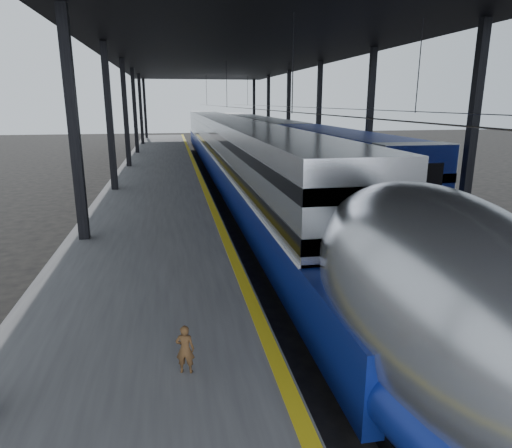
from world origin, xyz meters
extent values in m
plane|color=black|center=(0.00, 0.00, 0.00)|extent=(160.00, 160.00, 0.00)
cube|color=#4C4C4F|center=(-3.50, 20.00, 0.50)|extent=(6.00, 80.00, 1.00)
cube|color=gold|center=(-0.70, 20.00, 1.00)|extent=(0.30, 80.00, 0.01)
cube|color=slate|center=(1.28, 20.00, 0.08)|extent=(0.08, 80.00, 0.16)
cube|color=slate|center=(2.72, 20.00, 0.08)|extent=(0.08, 80.00, 0.16)
cube|color=slate|center=(6.28, 20.00, 0.08)|extent=(0.08, 80.00, 0.16)
cube|color=slate|center=(7.72, 20.00, 0.08)|extent=(0.08, 80.00, 0.16)
cube|color=black|center=(-5.80, 5.00, 4.50)|extent=(0.35, 0.35, 9.00)
cube|color=black|center=(9.60, 5.00, 4.50)|extent=(0.35, 0.35, 9.00)
cube|color=black|center=(-5.80, 15.00, 4.50)|extent=(0.35, 0.35, 9.00)
cube|color=black|center=(9.60, 15.00, 4.50)|extent=(0.35, 0.35, 9.00)
cube|color=black|center=(-5.80, 25.00, 4.50)|extent=(0.35, 0.35, 9.00)
cube|color=black|center=(9.60, 25.00, 4.50)|extent=(0.35, 0.35, 9.00)
cube|color=black|center=(-5.80, 35.00, 4.50)|extent=(0.35, 0.35, 9.00)
cube|color=black|center=(9.60, 35.00, 4.50)|extent=(0.35, 0.35, 9.00)
cube|color=black|center=(-5.80, 45.00, 4.50)|extent=(0.35, 0.35, 9.00)
cube|color=black|center=(9.60, 45.00, 4.50)|extent=(0.35, 0.35, 9.00)
cube|color=black|center=(-5.80, 55.00, 4.50)|extent=(0.35, 0.35, 9.00)
cube|color=black|center=(9.60, 55.00, 4.50)|extent=(0.35, 0.35, 9.00)
cube|color=black|center=(1.90, 20.00, 9.25)|extent=(18.00, 75.00, 0.45)
cylinder|color=slate|center=(2.00, 20.00, 5.50)|extent=(0.03, 74.00, 0.03)
cylinder|color=slate|center=(7.00, 20.00, 5.50)|extent=(0.03, 74.00, 0.03)
cube|color=#ACAEB3|center=(2.00, 26.53, 2.47)|extent=(3.11, 57.00, 4.29)
cube|color=navy|center=(2.00, 25.03, 1.13)|extent=(3.20, 62.00, 1.66)
cube|color=silver|center=(2.00, 26.53, 1.98)|extent=(3.22, 57.00, 0.11)
cube|color=black|center=(2.00, 26.53, 3.70)|extent=(3.15, 57.00, 0.45)
cube|color=black|center=(2.00, 26.53, 2.47)|extent=(3.15, 57.00, 0.45)
ellipsoid|color=#ACAEB3|center=(2.00, -4.97, 2.31)|extent=(3.11, 8.40, 4.29)
ellipsoid|color=navy|center=(2.00, -4.97, 1.07)|extent=(3.20, 8.40, 1.82)
cube|color=black|center=(2.00, -4.97, 0.20)|extent=(2.36, 2.60, 0.40)
cube|color=black|center=(2.00, 17.03, 0.20)|extent=(2.36, 2.60, 0.40)
cube|color=navy|center=(7.00, 13.17, 2.18)|extent=(3.06, 18.00, 4.15)
cube|color=gray|center=(7.00, 4.77, 2.18)|extent=(3.11, 1.20, 4.20)
cube|color=black|center=(7.00, 4.15, 3.11)|extent=(1.86, 0.06, 0.93)
cube|color=#B1110D|center=(7.00, 4.15, 1.69)|extent=(1.31, 0.06, 0.60)
cube|color=gray|center=(7.00, 32.17, 2.18)|extent=(3.06, 18.00, 4.15)
cube|color=gray|center=(7.00, 51.17, 2.18)|extent=(3.06, 18.00, 4.15)
cube|color=black|center=(7.00, 7.17, 0.18)|extent=(2.40, 2.40, 0.36)
cube|color=black|center=(7.00, 29.17, 0.18)|extent=(2.40, 2.40, 0.36)
imported|color=#53361B|center=(-2.44, -4.39, 1.48)|extent=(0.39, 0.30, 0.95)
camera|label=1|loc=(-2.52, -11.99, 5.87)|focal=32.00mm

